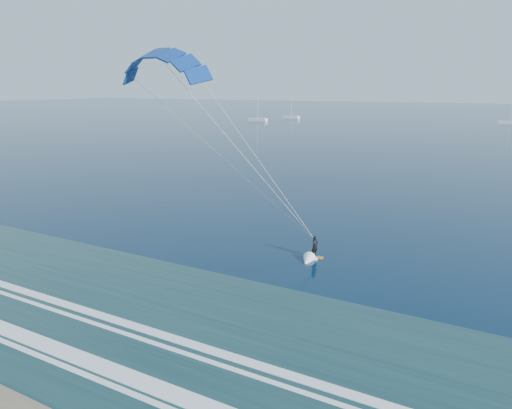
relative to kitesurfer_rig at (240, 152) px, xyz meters
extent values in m
cube|color=#1E423F|center=(-3.31, -13.85, -9.34)|extent=(600.00, 22.00, 0.03)
cube|color=white|center=(-3.31, -16.35, -9.32)|extent=(600.00, 1.10, 0.07)
cube|color=white|center=(-3.31, -12.35, -9.32)|extent=(600.00, 0.70, 0.07)
cube|color=#BC8B16|center=(5.01, 4.11, -9.32)|extent=(1.50, 0.48, 0.09)
imported|color=black|center=(5.01, 4.11, -8.35)|extent=(0.66, 0.79, 1.85)
cone|color=white|center=(4.86, 2.81, -9.28)|extent=(1.31, 1.74, 1.10)
cube|color=white|center=(-75.41, 144.90, -8.76)|extent=(8.51, 2.40, 1.20)
cylinder|color=silver|center=(-75.41, 144.90, -2.96)|extent=(0.18, 0.18, 10.40)
cylinder|color=silver|center=(-74.21, 144.90, -7.36)|extent=(2.60, 0.12, 0.12)
cube|color=white|center=(-69.14, 166.34, -8.76)|extent=(7.70, 2.40, 1.20)
cylinder|color=silver|center=(-69.14, 166.34, -3.40)|extent=(0.18, 0.18, 9.51)
cylinder|color=silver|center=(-67.94, 166.34, -7.36)|extent=(2.60, 0.12, 0.12)
cube|color=white|center=(20.42, 178.33, -8.76)|extent=(8.38, 2.40, 1.20)
cylinder|color=silver|center=(20.42, 178.33, -2.92)|extent=(0.18, 0.18, 10.47)
camera|label=1|loc=(18.14, -31.16, 5.03)|focal=32.00mm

